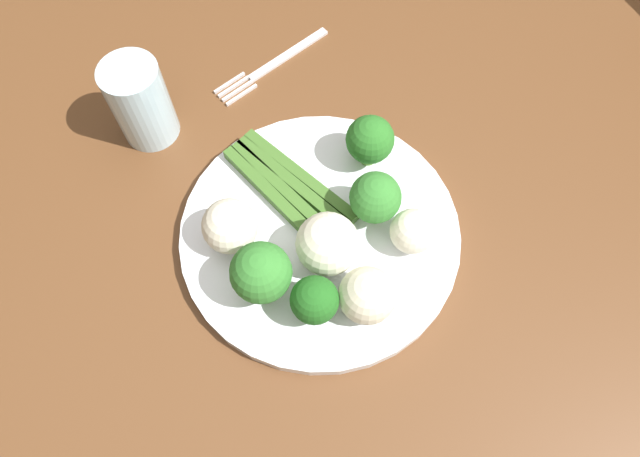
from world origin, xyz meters
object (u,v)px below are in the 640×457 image
(broccoli_near_center, at_px, (261,273))
(fork, at_px, (273,65))
(asparagus_bundle, at_px, (288,187))
(cauliflower_back, at_px, (328,244))
(dining_table, at_px, (387,308))
(broccoli_front, at_px, (370,140))
(cauliflower_back_right, at_px, (230,226))
(cauliflower_outer_edge, at_px, (413,231))
(broccoli_left, at_px, (375,198))
(cauliflower_edge, at_px, (367,295))
(plate, at_px, (320,234))
(water_glass, at_px, (141,102))
(broccoli_front_left, at_px, (315,300))

(broccoli_near_center, xyz_separation_m, fork, (0.26, -0.14, -0.05))
(asparagus_bundle, bearing_deg, cauliflower_back, -16.78)
(dining_table, xyz_separation_m, fork, (0.31, -0.02, 0.10))
(broccoli_near_center, bearing_deg, fork, -29.11)
(broccoli_front, distance_m, cauliflower_back_right, 0.17)
(dining_table, bearing_deg, cauliflower_back_right, 47.31)
(asparagus_bundle, xyz_separation_m, broccoli_near_center, (-0.09, 0.07, 0.03))
(broccoli_near_center, distance_m, cauliflower_outer_edge, 0.16)
(broccoli_left, bearing_deg, cauliflower_edge, 143.86)
(plate, height_order, fork, plate)
(water_glass, bearing_deg, asparagus_bundle, -148.90)
(broccoli_left, height_order, cauliflower_back, broccoli_left)
(asparagus_bundle, height_order, fork, asparagus_bundle)
(dining_table, xyz_separation_m, plate, (0.08, 0.05, 0.11))
(broccoli_front, height_order, cauliflower_outer_edge, broccoli_front)
(plate, bearing_deg, cauliflower_edge, 178.97)
(asparagus_bundle, distance_m, water_glass, 0.18)
(plate, height_order, broccoli_near_center, broccoli_near_center)
(broccoli_near_center, relative_size, fork, 0.43)
(asparagus_bundle, relative_size, cauliflower_back_right, 2.95)
(cauliflower_back, relative_size, cauliflower_edge, 1.13)
(water_glass, bearing_deg, broccoli_left, -145.43)
(broccoli_left, bearing_deg, cauliflower_outer_edge, -158.81)
(cauliflower_back_right, bearing_deg, dining_table, -132.69)
(plate, bearing_deg, broccoli_front, -60.70)
(asparagus_bundle, relative_size, broccoli_near_center, 2.29)
(broccoli_left, xyz_separation_m, broccoli_front_left, (-0.06, 0.10, -0.00))
(cauliflower_back, xyz_separation_m, cauliflower_edge, (-0.06, -0.01, -0.00))
(dining_table, relative_size, cauliflower_outer_edge, 29.60)
(asparagus_bundle, height_order, broccoli_near_center, broccoli_near_center)
(dining_table, xyz_separation_m, broccoli_near_center, (0.05, 0.12, 0.16))
(broccoli_front_left, bearing_deg, broccoli_left, -59.67)
(broccoli_front, xyz_separation_m, cauliflower_edge, (-0.14, 0.09, -0.01))
(broccoli_left, height_order, cauliflower_outer_edge, broccoli_left)
(water_glass, bearing_deg, cauliflower_edge, -162.21)
(plate, height_order, cauliflower_back, cauliflower_back)
(broccoli_near_center, relative_size, broccoli_front, 1.14)
(asparagus_bundle, relative_size, cauliflower_outer_edge, 3.60)
(broccoli_front, distance_m, cauliflower_back, 0.12)
(asparagus_bundle, height_order, water_glass, water_glass)
(dining_table, xyz_separation_m, cauliflower_back_right, (0.12, 0.13, 0.14))
(fork, bearing_deg, plate, 63.33)
(asparagus_bundle, xyz_separation_m, cauliflower_back_right, (-0.02, 0.08, 0.02))
(asparagus_bundle, distance_m, cauliflower_edge, 0.15)
(broccoli_front_left, bearing_deg, water_glass, 10.38)
(cauliflower_outer_edge, distance_m, cauliflower_back_right, 0.18)
(broccoli_front, xyz_separation_m, cauliflower_outer_edge, (-0.11, 0.02, -0.01))
(cauliflower_back_right, distance_m, cauliflower_edge, 0.15)
(broccoli_left, relative_size, broccoli_front, 1.02)
(cauliflower_back_right, height_order, cauliflower_back, cauliflower_back)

